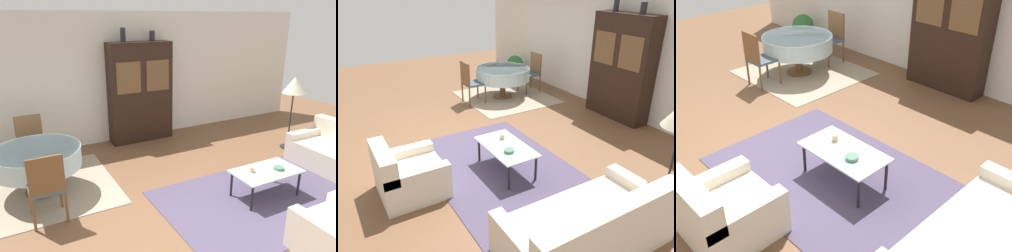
# 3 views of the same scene
# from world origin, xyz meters

# --- Properties ---
(ground_plane) EXTENTS (14.00, 14.00, 0.00)m
(ground_plane) POSITION_xyz_m (0.00, 0.00, 0.00)
(ground_plane) COLOR brown
(wall_back) EXTENTS (10.00, 0.06, 2.70)m
(wall_back) POSITION_xyz_m (0.00, 3.63, 1.35)
(wall_back) COLOR silver
(wall_back) RESTS_ON ground_plane
(area_rug) EXTENTS (3.06, 2.01, 0.01)m
(area_rug) POSITION_xyz_m (1.18, 0.21, 0.01)
(area_rug) COLOR #4C425B
(area_rug) RESTS_ON ground_plane
(dining_rug) EXTENTS (2.12, 2.02, 0.01)m
(dining_rug) POSITION_xyz_m (-1.66, 2.01, 0.01)
(dining_rug) COLOR gray
(dining_rug) RESTS_ON ground_plane
(couch) EXTENTS (0.93, 1.86, 0.77)m
(couch) POSITION_xyz_m (3.08, 0.20, 0.27)
(couch) COLOR beige
(couch) RESTS_ON ground_plane
(armchair) EXTENTS (0.84, 0.85, 0.74)m
(armchair) POSITION_xyz_m (1.07, -1.17, 0.28)
(armchair) COLOR beige
(armchair) RESTS_ON ground_plane
(coffee_table) EXTENTS (1.03, 0.57, 0.41)m
(coffee_table) POSITION_xyz_m (1.25, 0.26, 0.38)
(coffee_table) COLOR black
(coffee_table) RESTS_ON area_rug
(display_cabinet) EXTENTS (1.35, 0.40, 2.11)m
(display_cabinet) POSITION_xyz_m (0.58, 3.38, 1.06)
(display_cabinet) COLOR black
(display_cabinet) RESTS_ON ground_plane
(dining_table) EXTENTS (1.30, 1.30, 0.72)m
(dining_table) POSITION_xyz_m (-1.73, 1.95, 0.58)
(dining_table) COLOR brown
(dining_table) RESTS_ON dining_rug
(dining_chair_near) EXTENTS (0.44, 0.44, 0.98)m
(dining_chair_near) POSITION_xyz_m (-1.73, 1.08, 0.56)
(dining_chair_near) COLOR brown
(dining_chair_near) RESTS_ON dining_rug
(dining_chair_far) EXTENTS (0.44, 0.44, 0.98)m
(dining_chair_far) POSITION_xyz_m (-1.73, 2.82, 0.56)
(dining_chair_far) COLOR brown
(dining_chair_far) RESTS_ON dining_rug
(cup) EXTENTS (0.07, 0.07, 0.08)m
(cup) POSITION_xyz_m (1.03, 0.33, 0.47)
(cup) COLOR tan
(cup) RESTS_ON coffee_table
(bowl) EXTENTS (0.15, 0.15, 0.04)m
(bowl) POSITION_xyz_m (1.44, 0.21, 0.45)
(bowl) COLOR #4C7A60
(bowl) RESTS_ON coffee_table
(potted_plant) EXTENTS (0.50, 0.50, 0.65)m
(potted_plant) POSITION_xyz_m (-3.08, 3.17, 0.37)
(potted_plant) COLOR #4C4C51
(potted_plant) RESTS_ON ground_plane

